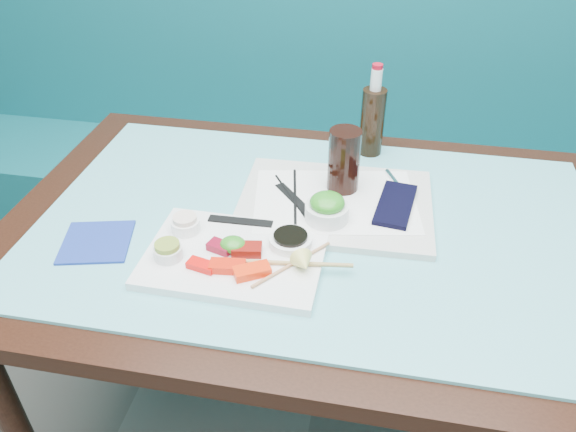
% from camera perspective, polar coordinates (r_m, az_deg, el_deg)
% --- Properties ---
extents(booth_bench, '(3.00, 0.56, 1.17)m').
position_cam_1_polar(booth_bench, '(2.15, 5.90, 4.23)').
color(booth_bench, '#0F5A62').
rests_on(booth_bench, ground).
extents(dining_table, '(1.40, 0.90, 0.75)m').
position_cam_1_polar(dining_table, '(1.29, 2.83, -3.94)').
color(dining_table, black).
rests_on(dining_table, ground).
extents(glass_top, '(1.22, 0.76, 0.01)m').
position_cam_1_polar(glass_top, '(1.24, 2.95, -0.84)').
color(glass_top, '#63BDC7').
rests_on(glass_top, dining_table).
extents(sashimi_plate, '(0.36, 0.26, 0.02)m').
position_cam_1_polar(sashimi_plate, '(1.14, -5.44, -4.14)').
color(sashimi_plate, white).
rests_on(sashimi_plate, glass_top).
extents(salmon_left, '(0.06, 0.04, 0.01)m').
position_cam_1_polar(salmon_left, '(1.10, -8.76, -4.98)').
color(salmon_left, red).
rests_on(salmon_left, sashimi_plate).
extents(salmon_mid, '(0.07, 0.04, 0.02)m').
position_cam_1_polar(salmon_mid, '(1.09, -6.18, -5.10)').
color(salmon_mid, red).
rests_on(salmon_mid, sashimi_plate).
extents(salmon_right, '(0.08, 0.06, 0.02)m').
position_cam_1_polar(salmon_right, '(1.07, -3.68, -5.61)').
color(salmon_right, '#FE2F0A').
rests_on(salmon_right, sashimi_plate).
extents(tuna_left, '(0.06, 0.04, 0.02)m').
position_cam_1_polar(tuna_left, '(1.14, -6.88, -3.13)').
color(tuna_left, maroon).
rests_on(tuna_left, sashimi_plate).
extents(tuna_right, '(0.06, 0.04, 0.02)m').
position_cam_1_polar(tuna_right, '(1.12, -4.19, -3.42)').
color(tuna_right, maroon).
rests_on(tuna_right, sashimi_plate).
extents(seaweed_garnish, '(0.05, 0.05, 0.03)m').
position_cam_1_polar(seaweed_garnish, '(1.13, -5.62, -2.88)').
color(seaweed_garnish, '#2C861F').
rests_on(seaweed_garnish, sashimi_plate).
extents(ramekin_wasabi, '(0.07, 0.07, 0.02)m').
position_cam_1_polar(ramekin_wasabi, '(1.13, -12.08, -3.62)').
color(ramekin_wasabi, white).
rests_on(ramekin_wasabi, sashimi_plate).
extents(wasabi_fill, '(0.07, 0.07, 0.01)m').
position_cam_1_polar(wasabi_fill, '(1.12, -12.19, -2.94)').
color(wasabi_fill, olive).
rests_on(wasabi_fill, ramekin_wasabi).
extents(ramekin_ginger, '(0.07, 0.07, 0.03)m').
position_cam_1_polar(ramekin_ginger, '(1.20, -10.36, -0.95)').
color(ramekin_ginger, white).
rests_on(ramekin_ginger, sashimi_plate).
extents(ginger_fill, '(0.06, 0.06, 0.01)m').
position_cam_1_polar(ginger_fill, '(1.19, -10.45, -0.26)').
color(ginger_fill, beige).
rests_on(ginger_fill, ramekin_ginger).
extents(soy_dish, '(0.12, 0.12, 0.02)m').
position_cam_1_polar(soy_dish, '(1.14, 0.26, -2.52)').
color(soy_dish, white).
rests_on(soy_dish, sashimi_plate).
extents(soy_fill, '(0.08, 0.08, 0.01)m').
position_cam_1_polar(soy_fill, '(1.13, 0.26, -2.04)').
color(soy_fill, black).
rests_on(soy_fill, soy_dish).
extents(lemon_wedge, '(0.06, 0.05, 0.05)m').
position_cam_1_polar(lemon_wedge, '(1.07, 1.59, -4.81)').
color(lemon_wedge, '#ECE26F').
rests_on(lemon_wedge, sashimi_plate).
extents(chopstick_sleeve, '(0.14, 0.03, 0.00)m').
position_cam_1_polar(chopstick_sleeve, '(1.21, -4.86, -0.52)').
color(chopstick_sleeve, black).
rests_on(chopstick_sleeve, sashimi_plate).
extents(wooden_chopstick_a, '(0.26, 0.04, 0.01)m').
position_cam_1_polar(wooden_chopstick_a, '(1.09, -0.11, -4.81)').
color(wooden_chopstick_a, '#AB8A50').
rests_on(wooden_chopstick_a, sashimi_plate).
extents(wooden_chopstick_b, '(0.13, 0.16, 0.01)m').
position_cam_1_polar(wooden_chopstick_b, '(1.09, 0.41, -4.91)').
color(wooden_chopstick_b, '#AF7A52').
rests_on(wooden_chopstick_b, sashimi_plate).
extents(serving_tray, '(0.44, 0.34, 0.02)m').
position_cam_1_polar(serving_tray, '(1.29, 4.79, 1.25)').
color(serving_tray, silver).
rests_on(serving_tray, glass_top).
extents(paper_placemat, '(0.40, 0.31, 0.00)m').
position_cam_1_polar(paper_placemat, '(1.28, 4.81, 1.59)').
color(paper_placemat, white).
rests_on(paper_placemat, serving_tray).
extents(seaweed_bowl, '(0.11, 0.11, 0.04)m').
position_cam_1_polar(seaweed_bowl, '(1.21, 3.96, 0.37)').
color(seaweed_bowl, white).
rests_on(seaweed_bowl, serving_tray).
extents(seaweed_salad, '(0.10, 0.10, 0.04)m').
position_cam_1_polar(seaweed_salad, '(1.19, 4.01, 1.38)').
color(seaweed_salad, '#2B891F').
rests_on(seaweed_salad, seaweed_bowl).
extents(cola_glass, '(0.10, 0.10, 0.15)m').
position_cam_1_polar(cola_glass, '(1.29, 5.71, 5.62)').
color(cola_glass, black).
rests_on(cola_glass, serving_tray).
extents(navy_pouch, '(0.10, 0.18, 0.01)m').
position_cam_1_polar(navy_pouch, '(1.27, 10.85, 1.13)').
color(navy_pouch, black).
rests_on(navy_pouch, serving_tray).
extents(fork, '(0.05, 0.09, 0.01)m').
position_cam_1_polar(fork, '(1.36, 10.74, 3.59)').
color(fork, white).
rests_on(fork, serving_tray).
extents(black_chopstick_a, '(0.11, 0.18, 0.01)m').
position_cam_1_polar(black_chopstick_a, '(1.28, 0.37, 1.87)').
color(black_chopstick_a, black).
rests_on(black_chopstick_a, serving_tray).
extents(black_chopstick_b, '(0.05, 0.24, 0.01)m').
position_cam_1_polar(black_chopstick_b, '(1.28, 0.72, 1.85)').
color(black_chopstick_b, black).
rests_on(black_chopstick_b, serving_tray).
extents(tray_sleeve, '(0.11, 0.12, 0.00)m').
position_cam_1_polar(tray_sleeve, '(1.28, 0.54, 1.82)').
color(tray_sleeve, black).
rests_on(tray_sleeve, serving_tray).
extents(cola_bottle_body, '(0.08, 0.08, 0.18)m').
position_cam_1_polar(cola_bottle_body, '(1.48, 8.55, 9.42)').
color(cola_bottle_body, black).
rests_on(cola_bottle_body, glass_top).
extents(cola_bottle_neck, '(0.04, 0.04, 0.05)m').
position_cam_1_polar(cola_bottle_neck, '(1.43, 8.96, 13.55)').
color(cola_bottle_neck, white).
rests_on(cola_bottle_neck, cola_bottle_body).
extents(cola_bottle_cap, '(0.03, 0.03, 0.01)m').
position_cam_1_polar(cola_bottle_cap, '(1.42, 9.09, 14.78)').
color(cola_bottle_cap, '#B40B1F').
rests_on(cola_bottle_cap, cola_bottle_neck).
extents(blue_napkin, '(0.17, 0.17, 0.01)m').
position_cam_1_polar(blue_napkin, '(1.24, -18.87, -2.50)').
color(blue_napkin, navy).
rests_on(blue_napkin, glass_top).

